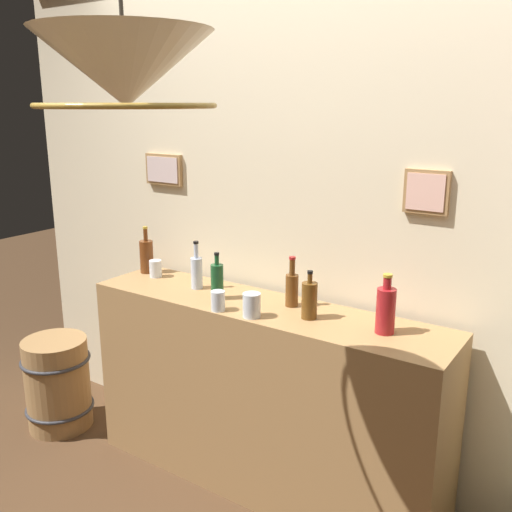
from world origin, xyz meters
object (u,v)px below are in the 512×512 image
glass_tumbler_rocks (252,305)px  glass_tumbler_highball (155,269)px  glass_tumbler_shot (218,301)px  wooden_barrel (58,383)px  liquor_bottle_whiskey (386,309)px  pendant_lamp (125,71)px  liquor_bottle_mezcal (147,256)px  liquor_bottle_amaro (217,281)px  liquor_bottle_port (197,271)px  liquor_bottle_bourbon (292,288)px  liquor_bottle_tequila (309,300)px

glass_tumbler_rocks → glass_tumbler_highball: (-0.77, 0.21, -0.01)m
glass_tumbler_shot → wooden_barrel: (-1.16, -0.06, -0.72)m
liquor_bottle_whiskey → wooden_barrel: liquor_bottle_whiskey is taller
liquor_bottle_whiskey → pendant_lamp: (-0.47, -0.91, 0.90)m
liquor_bottle_mezcal → glass_tumbler_highball: size_ratio=2.81×
liquor_bottle_amaro → glass_tumbler_highball: 0.51m
liquor_bottle_whiskey → liquor_bottle_amaro: bearing=-176.7°
liquor_bottle_amaro → liquor_bottle_port: bearing=159.5°
liquor_bottle_bourbon → glass_tumbler_shot: 0.35m
liquor_bottle_amaro → liquor_bottle_port: 0.20m
liquor_bottle_tequila → glass_tumbler_rocks: liquor_bottle_tequila is taller
liquor_bottle_bourbon → wooden_barrel: bearing=-168.1°
liquor_bottle_amaro → liquor_bottle_tequila: 0.49m
liquor_bottle_amaro → glass_tumbler_rocks: liquor_bottle_amaro is taller
glass_tumbler_rocks → glass_tumbler_shot: (-0.17, -0.02, -0.01)m
liquor_bottle_bourbon → glass_tumbler_rocks: liquor_bottle_bourbon is taller
liquor_bottle_whiskey → glass_tumbler_highball: size_ratio=2.72×
liquor_bottle_whiskey → wooden_barrel: (-1.89, -0.23, -0.78)m
liquor_bottle_tequila → glass_tumbler_rocks: 0.25m
liquor_bottle_tequila → liquor_bottle_amaro: bearing=-177.7°
liquor_bottle_port → glass_tumbler_highball: liquor_bottle_port is taller
liquor_bottle_whiskey → glass_tumbler_rocks: liquor_bottle_whiskey is taller
pendant_lamp → wooden_barrel: (-1.42, 0.68, -1.68)m
liquor_bottle_whiskey → liquor_bottle_tequila: liquor_bottle_whiskey is taller
liquor_bottle_mezcal → wooden_barrel: 0.95m
liquor_bottle_bourbon → glass_tumbler_rocks: 0.24m
wooden_barrel → glass_tumbler_shot: bearing=2.9°
liquor_bottle_amaro → liquor_bottle_mezcal: 0.61m
liquor_bottle_bourbon → wooden_barrel: liquor_bottle_bourbon is taller
liquor_bottle_whiskey → glass_tumbler_rocks: 0.58m
liquor_bottle_whiskey → glass_tumbler_highball: (-1.33, 0.05, -0.06)m
liquor_bottle_amaro → pendant_lamp: pendant_lamp is taller
liquor_bottle_mezcal → glass_tumbler_rocks: size_ratio=2.39×
liquor_bottle_tequila → glass_tumbler_rocks: (-0.22, -0.13, -0.03)m
pendant_lamp → glass_tumbler_rocks: bearing=96.4°
liquor_bottle_mezcal → glass_tumbler_highball: bearing=-20.3°
liquor_bottle_mezcal → wooden_barrel: bearing=-145.3°
glass_tumbler_highball → pendant_lamp: size_ratio=0.15×
liquor_bottle_port → glass_tumbler_shot: bearing=-34.4°
pendant_lamp → liquor_bottle_tequila: bearing=81.5°
wooden_barrel → glass_tumbler_highball: bearing=26.7°
liquor_bottle_port → liquor_bottle_whiskey: 1.01m
glass_tumbler_shot → liquor_bottle_amaro: bearing=128.8°
wooden_barrel → liquor_bottle_port: bearing=16.2°
liquor_bottle_amaro → glass_tumbler_highball: bearing=169.0°
liquor_bottle_bourbon → wooden_barrel: (-1.41, -0.30, -0.77)m
pendant_lamp → liquor_bottle_whiskey: bearing=62.8°
liquor_bottle_tequila → pendant_lamp: (-0.13, -0.89, 0.92)m
liquor_bottle_port → glass_tumbler_rocks: size_ratio=2.27×
liquor_bottle_whiskey → glass_tumbler_shot: size_ratio=2.73×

